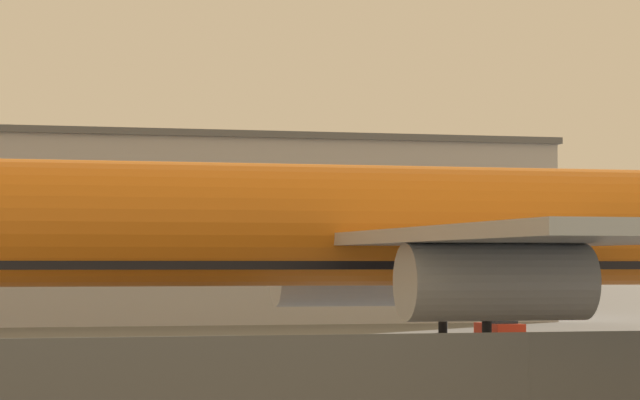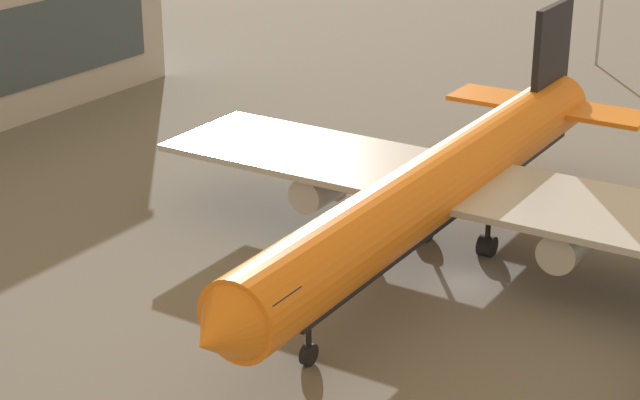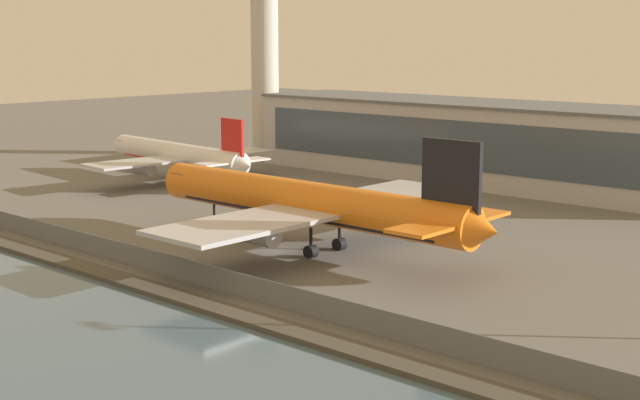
# 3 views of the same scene
# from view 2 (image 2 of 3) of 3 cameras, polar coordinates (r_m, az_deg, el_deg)

# --- Properties ---
(ground_plane) EXTENTS (500.00, 500.00, 0.00)m
(ground_plane) POSITION_cam_2_polar(r_m,az_deg,el_deg) (73.67, 7.67, -4.41)
(ground_plane) COLOR #66635E
(cargo_jet_orange) EXTENTS (53.13, 45.44, 15.04)m
(cargo_jet_orange) POSITION_cam_2_polar(r_m,az_deg,el_deg) (74.80, 6.56, 0.85)
(cargo_jet_orange) COLOR orange
(cargo_jet_orange) RESTS_ON ground
(baggage_tug) EXTENTS (1.70, 3.25, 1.80)m
(baggage_tug) POSITION_cam_2_polar(r_m,az_deg,el_deg) (92.36, 0.30, 1.85)
(baggage_tug) COLOR red
(baggage_tug) RESTS_ON ground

